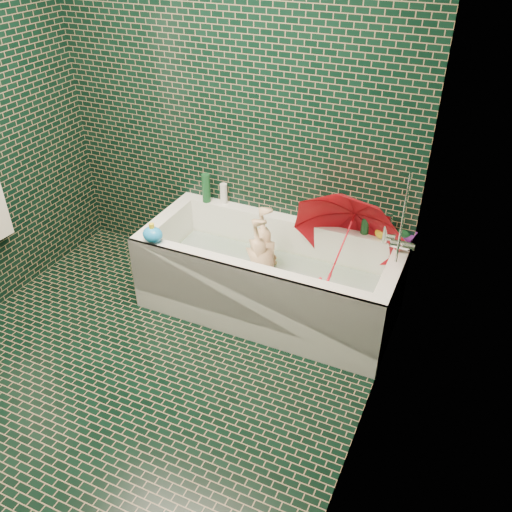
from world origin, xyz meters
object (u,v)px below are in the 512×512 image
at_px(rubber_duck, 384,232).
at_px(bath_toy, 153,234).
at_px(child, 265,272).
at_px(umbrella, 342,247).
at_px(bathtub, 268,284).

bearing_deg(rubber_duck, bath_toy, -170.93).
distance_m(rubber_duck, bath_toy, 1.49).
bearing_deg(rubber_duck, child, -169.42).
relative_size(child, bath_toy, 5.28).
height_order(child, umbrella, umbrella).
xyz_separation_m(bathtub, umbrella, (0.46, 0.09, 0.37)).
xyz_separation_m(child, umbrella, (0.48, 0.10, 0.27)).
xyz_separation_m(umbrella, rubber_duck, (0.20, 0.26, 0.02)).
distance_m(child, bath_toy, 0.78).
distance_m(bathtub, rubber_duck, 0.84).
relative_size(umbrella, bath_toy, 4.23).
height_order(bathtub, umbrella, umbrella).
relative_size(child, umbrella, 1.25).
height_order(bathtub, bath_toy, bath_toy).
bearing_deg(rubber_duck, bathtub, -169.57).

